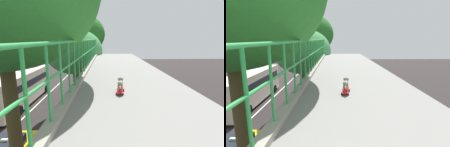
% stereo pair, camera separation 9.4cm
% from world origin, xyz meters
% --- Properties ---
extents(city_bus, '(2.55, 11.53, 3.50)m').
position_xyz_m(city_bus, '(-8.72, 17.76, 1.97)').
color(city_bus, beige).
rests_on(city_bus, ground).
extents(roadside_tree_far, '(4.96, 4.96, 8.04)m').
position_xyz_m(roadside_tree_far, '(-2.21, 14.33, 6.02)').
color(roadside_tree_far, brown).
rests_on(roadside_tree_far, ground).
extents(roadside_tree_farthest, '(5.42, 5.42, 9.62)m').
position_xyz_m(roadside_tree_farthest, '(-2.23, 16.36, 7.49)').
color(roadside_tree_farthest, '#493825').
rests_on(roadside_tree_farthest, ground).
extents(toy_skateboard, '(0.24, 0.51, 0.09)m').
position_xyz_m(toy_skateboard, '(0.92, 3.09, 5.85)').
color(toy_skateboard, red).
rests_on(toy_skateboard, overpass_deck).
extents(small_dog, '(0.18, 0.39, 0.29)m').
position_xyz_m(small_dog, '(0.92, 3.12, 6.05)').
color(small_dog, gray).
rests_on(small_dog, toy_skateboard).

